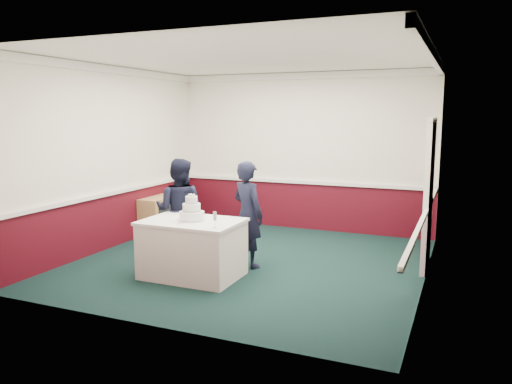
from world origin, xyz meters
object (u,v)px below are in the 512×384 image
at_px(sideboard, 165,214).
at_px(champagne_flute, 215,217).
at_px(person_woman, 248,214).
at_px(cake_table, 192,248).
at_px(wedding_cake, 192,212).
at_px(cake_knife, 182,223).
at_px(person_man, 179,210).

distance_m(sideboard, champagne_flute, 3.37).
bearing_deg(person_woman, cake_table, 80.68).
bearing_deg(champagne_flute, cake_table, 150.75).
relative_size(wedding_cake, cake_knife, 1.65).
bearing_deg(sideboard, wedding_cake, -49.12).
relative_size(cake_knife, champagne_flute, 1.07).
distance_m(champagne_flute, person_woman, 1.03).
distance_m(cake_table, cake_knife, 0.44).
relative_size(cake_table, person_man, 0.85).
xyz_separation_m(sideboard, cake_knife, (1.79, -2.30, 0.44)).
bearing_deg(wedding_cake, person_woman, 55.43).
height_order(cake_table, person_man, person_man).
bearing_deg(champagne_flute, sideboard, 134.24).
bearing_deg(cake_knife, sideboard, 132.64).
bearing_deg(wedding_cake, champagne_flute, -29.25).
bearing_deg(cake_table, person_man, 133.11).
bearing_deg(cake_knife, person_woman, 64.95).
height_order(champagne_flute, person_woman, person_woman).
height_order(wedding_cake, person_woman, person_woman).
xyz_separation_m(cake_table, cake_knife, (-0.03, -0.20, 0.39)).
relative_size(wedding_cake, person_woman, 0.23).
relative_size(cake_table, wedding_cake, 3.63).
bearing_deg(wedding_cake, person_man, 133.11).
height_order(sideboard, champagne_flute, champagne_flute).
bearing_deg(champagne_flute, person_man, 140.25).
distance_m(cake_table, person_man, 0.92).
bearing_deg(wedding_cake, cake_knife, -98.53).
height_order(cake_table, cake_knife, cake_knife).
xyz_separation_m(sideboard, person_woman, (2.32, -1.36, 0.43)).
bearing_deg(cake_table, cake_knife, -98.53).
bearing_deg(person_woman, person_man, 31.66).
bearing_deg(cake_table, wedding_cake, 90.00).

